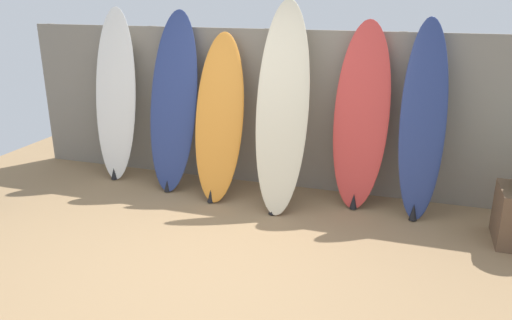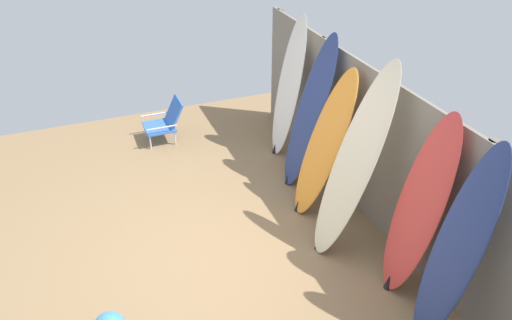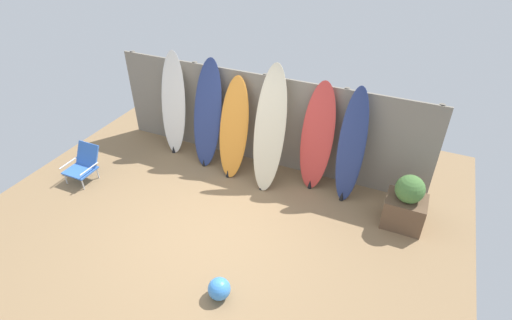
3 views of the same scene
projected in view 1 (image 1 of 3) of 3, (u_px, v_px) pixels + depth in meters
name	position (u px, v px, depth m)	size (l,w,h in m)	color
ground	(198.00, 264.00, 4.22)	(7.68, 7.68, 0.00)	#8E704C
fence_back	(267.00, 109.00, 5.74)	(6.08, 0.11, 1.80)	gray
surfboard_white_0	(116.00, 96.00, 5.95)	(0.56, 0.49, 2.03)	white
surfboard_navy_1	(174.00, 102.00, 5.65)	(0.59, 0.65, 2.01)	navy
surfboard_orange_2	(219.00, 118.00, 5.44)	(0.63, 0.80, 1.78)	orange
surfboard_cream_3	(282.00, 108.00, 5.12)	(0.63, 0.86, 2.13)	beige
surfboard_red_4	(361.00, 118.00, 5.14)	(0.58, 0.46, 1.93)	#D13D38
surfboard_navy_5	(423.00, 122.00, 4.89)	(0.48, 0.54, 1.97)	navy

